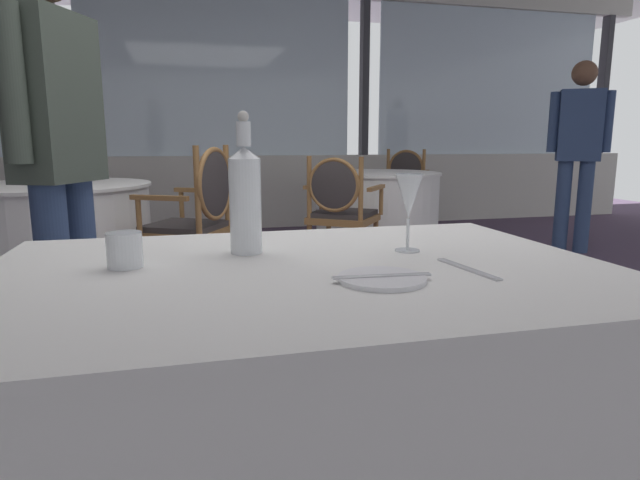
# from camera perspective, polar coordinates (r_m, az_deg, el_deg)

# --- Properties ---
(ground_plane) EXTENTS (14.06, 14.06, 0.00)m
(ground_plane) POSITION_cam_1_polar(r_m,az_deg,el_deg) (2.68, -3.89, -11.73)
(ground_plane) COLOR #47384C
(window_wall_far) EXTENTS (10.81, 0.14, 2.89)m
(window_wall_far) POSITION_cam_1_polar(r_m,az_deg,el_deg) (6.30, -10.47, 11.63)
(window_wall_far) COLOR beige
(window_wall_far) RESTS_ON ground_plane
(foreground_table) EXTENTS (1.41, 0.99, 0.74)m
(foreground_table) POSITION_cam_1_polar(r_m,az_deg,el_deg) (1.35, -1.68, -18.17)
(foreground_table) COLOR white
(foreground_table) RESTS_ON ground_plane
(side_plate) EXTENTS (0.18, 0.18, 0.01)m
(side_plate) POSITION_cam_1_polar(r_m,az_deg,el_deg) (1.09, 6.66, -4.13)
(side_plate) COLOR white
(side_plate) RESTS_ON foreground_table
(butter_knife) EXTENTS (0.21, 0.03, 0.00)m
(butter_knife) POSITION_cam_1_polar(r_m,az_deg,el_deg) (1.09, 6.66, -3.87)
(butter_knife) COLOR silver
(butter_knife) RESTS_ON foreground_table
(dinner_fork) EXTENTS (0.04, 0.21, 0.00)m
(dinner_fork) POSITION_cam_1_polar(r_m,az_deg,el_deg) (1.23, 15.55, -3.00)
(dinner_fork) COLOR silver
(dinner_fork) RESTS_ON foreground_table
(water_bottle) EXTENTS (0.08, 0.08, 0.35)m
(water_bottle) POSITION_cam_1_polar(r_m,az_deg,el_deg) (1.35, -8.02, 4.61)
(water_bottle) COLOR white
(water_bottle) RESTS_ON foreground_table
(wine_glass) EXTENTS (0.07, 0.07, 0.20)m
(wine_glass) POSITION_cam_1_polar(r_m,az_deg,el_deg) (1.38, 9.51, 4.45)
(wine_glass) COLOR white
(wine_glass) RESTS_ON foreground_table
(water_tumbler) EXTENTS (0.08, 0.08, 0.08)m
(water_tumbler) POSITION_cam_1_polar(r_m,az_deg,el_deg) (1.28, -20.22, -1.00)
(water_tumbler) COLOR white
(water_tumbler) RESTS_ON foreground_table
(background_table_0) EXTENTS (1.16, 1.16, 0.74)m
(background_table_0) POSITION_cam_1_polar(r_m,az_deg,el_deg) (4.96, 6.11, 3.00)
(background_table_0) COLOR white
(background_table_0) RESTS_ON ground_plane
(dining_chair_0_0) EXTENTS (0.66, 0.64, 0.93)m
(dining_chair_0_0) POSITION_cam_1_polar(r_m,az_deg,el_deg) (5.91, 8.86, 5.96)
(dining_chair_0_0) COLOR olive
(dining_chair_0_0) RESTS_ON ground_plane
(dining_chair_0_1) EXTENTS (0.66, 0.64, 0.91)m
(dining_chair_0_1) POSITION_cam_1_polar(r_m,az_deg,el_deg) (4.00, 2.16, 3.63)
(dining_chair_0_1) COLOR olive
(dining_chair_0_1) RESTS_ON ground_plane
(background_table_1) EXTENTS (1.26, 1.26, 0.74)m
(background_table_1) POSITION_cam_1_polar(r_m,az_deg,el_deg) (4.02, -26.35, 0.18)
(background_table_1) COLOR white
(background_table_1) RESTS_ON ground_plane
(dining_chair_1_1) EXTENTS (0.63, 0.65, 0.99)m
(dining_chair_1_1) POSITION_cam_1_polar(r_m,az_deg,el_deg) (3.39, -12.96, 2.89)
(dining_chair_1_1) COLOR olive
(dining_chair_1_1) RESTS_ON ground_plane
(diner_person_0) EXTENTS (0.33, 0.49, 1.75)m
(diner_person_0) POSITION_cam_1_polar(r_m,az_deg,el_deg) (2.37, -26.28, 9.22)
(diner_person_0) COLOR #334770
(diner_person_0) RESTS_ON ground_plane
(diner_person_1) EXTENTS (0.46, 0.36, 1.71)m
(diner_person_1) POSITION_cam_1_polar(r_m,az_deg,el_deg) (5.40, 25.96, 9.14)
(diner_person_1) COLOR #334770
(diner_person_1) RESTS_ON ground_plane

